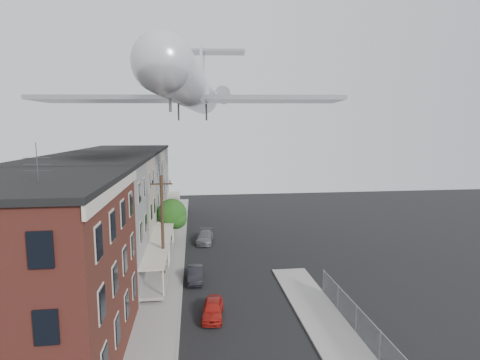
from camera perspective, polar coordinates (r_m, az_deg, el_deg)
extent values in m
cube|color=gray|center=(39.12, -10.69, -11.36)|extent=(3.00, 62.00, 0.12)
cube|color=gray|center=(24.28, 15.79, -24.05)|extent=(3.00, 26.00, 0.12)
cube|color=gray|center=(39.05, -8.52, -11.33)|extent=(0.15, 62.00, 0.14)
cube|color=gray|center=(23.81, 12.25, -24.60)|extent=(0.15, 26.00, 0.14)
cube|color=#3A1312|center=(23.21, -30.41, -12.84)|extent=(10.00, 12.00, 10.00)
cube|color=black|center=(22.04, -31.31, -0.14)|extent=(10.30, 12.30, 0.30)
cube|color=beige|center=(20.55, -18.20, -1.16)|extent=(0.16, 12.20, 0.60)
cylinder|color=#515156|center=(19.33, -28.51, 2.09)|extent=(0.04, 0.04, 2.00)
cube|color=slate|center=(31.74, -23.64, -7.06)|extent=(10.00, 7.00, 10.00)
cube|color=black|center=(30.90, -24.15, 2.23)|extent=(10.25, 7.00, 0.30)
cube|color=gray|center=(32.00, -12.66, -14.88)|extent=(1.80, 6.40, 0.25)
cube|color=beige|center=(31.23, -12.78, -11.15)|extent=(1.90, 6.50, 0.15)
cube|color=gray|center=(38.32, -20.69, -4.46)|extent=(10.00, 7.00, 10.00)
cube|color=black|center=(37.63, -21.06, 3.24)|extent=(10.25, 7.00, 0.30)
cube|color=gray|center=(38.54, -11.66, -10.91)|extent=(1.80, 6.40, 0.25)
cube|color=beige|center=(37.90, -11.75, -7.75)|extent=(1.90, 6.50, 0.15)
cube|color=slate|center=(45.03, -18.63, -2.62)|extent=(10.00, 7.00, 10.00)
cube|color=black|center=(44.44, -18.91, 3.93)|extent=(10.25, 7.00, 0.30)
cube|color=gray|center=(45.21, -10.96, -8.10)|extent=(1.80, 6.40, 0.25)
cube|color=beige|center=(44.67, -11.04, -5.38)|extent=(1.90, 6.50, 0.15)
cube|color=gray|center=(51.82, -17.10, -1.25)|extent=(10.00, 7.00, 10.00)
cube|color=black|center=(51.30, -17.33, 4.44)|extent=(10.25, 7.00, 0.30)
cube|color=gray|center=(51.97, -10.46, -6.01)|extent=(1.80, 6.40, 0.25)
cube|color=beige|center=(51.50, -10.52, -3.63)|extent=(1.90, 6.50, 0.15)
cube|color=slate|center=(58.65, -15.93, -0.20)|extent=(10.00, 7.00, 10.00)
cube|color=black|center=(58.20, -16.12, 4.83)|extent=(10.25, 7.00, 0.30)
cube|color=gray|center=(58.79, -10.07, -4.41)|extent=(1.80, 6.40, 0.25)
cube|color=beige|center=(58.38, -10.12, -2.30)|extent=(1.90, 6.50, 0.15)
cylinder|color=gray|center=(23.64, 20.52, -22.70)|extent=(0.06, 0.06, 1.90)
cylinder|color=gray|center=(25.99, 17.29, -19.62)|extent=(0.06, 0.06, 1.90)
cylinder|color=gray|center=(28.46, 14.69, -17.02)|extent=(0.06, 0.06, 1.90)
cylinder|color=gray|center=(31.02, 12.58, -14.82)|extent=(0.06, 0.06, 1.90)
cube|color=gray|center=(23.20, 20.64, -20.78)|extent=(0.04, 18.00, 0.04)
cube|color=gray|center=(23.64, 20.52, -22.70)|extent=(0.02, 18.00, 1.80)
cylinder|color=black|center=(32.11, -11.72, -7.33)|extent=(0.26, 0.26, 9.00)
cube|color=black|center=(31.36, -11.90, -0.60)|extent=(1.80, 0.12, 0.12)
cylinder|color=black|center=(31.40, -13.19, -0.26)|extent=(0.08, 0.08, 0.25)
cylinder|color=black|center=(31.28, -10.64, -0.22)|extent=(0.08, 0.08, 0.25)
cylinder|color=black|center=(42.59, -10.26, -8.16)|extent=(0.24, 0.24, 2.40)
sphere|color=#184412|center=(42.01, -10.34, -5.01)|extent=(3.20, 3.20, 3.20)
sphere|color=#184412|center=(41.81, -9.65, -5.84)|extent=(2.24, 2.24, 2.24)
imported|color=#B11D16|center=(27.05, -4.17, -18.99)|extent=(1.78, 3.60, 1.18)
imported|color=black|center=(32.83, -6.82, -14.08)|extent=(1.26, 3.57, 1.17)
imported|color=slate|center=(43.20, -5.38, -8.65)|extent=(2.25, 4.40, 1.22)
cylinder|color=silver|center=(36.86, -7.53, 13.67)|extent=(6.76, 27.76, 3.67)
sphere|color=silver|center=(23.37, -11.73, 17.12)|extent=(3.67, 3.67, 3.67)
cone|color=silver|center=(50.50, -5.63, 12.05)|extent=(4.04, 3.83, 3.67)
cube|color=#939399|center=(35.06, -7.84, 12.09)|extent=(27.89, 7.90, 0.40)
cylinder|color=#939399|center=(46.87, -9.50, 12.61)|extent=(2.34, 4.77, 1.84)
cylinder|color=#939399|center=(46.36, -2.59, 12.76)|extent=(2.34, 4.77, 1.84)
cube|color=silver|center=(50.28, -5.74, 15.75)|extent=(0.78, 4.36, 6.42)
cube|color=#939399|center=(51.91, -5.66, 18.83)|extent=(11.16, 4.19, 0.29)
cylinder|color=#515156|center=(25.37, -10.59, 11.69)|extent=(0.18, 0.18, 1.38)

